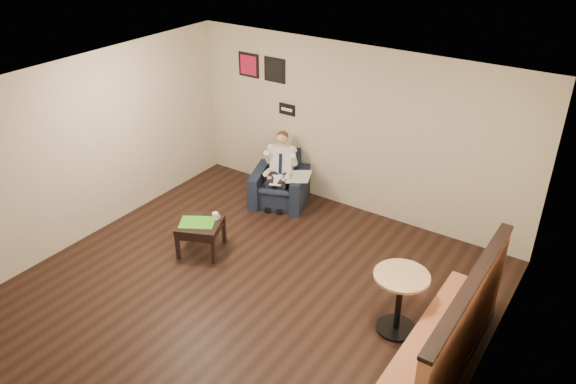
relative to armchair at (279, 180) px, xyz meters
The scene contains 19 objects.
ground 2.69m from the armchair, 65.93° to the right, with size 6.00×6.00×0.00m, color black.
wall_back 1.56m from the armchair, 27.96° to the left, with size 6.00×0.02×2.80m, color beige.
wall_front 5.62m from the armchair, 78.71° to the right, with size 6.00×0.02×2.80m, color beige.
wall_left 3.24m from the armchair, 128.32° to the right, with size 0.02×6.00×2.80m, color beige.
wall_right 4.85m from the armchair, 30.71° to the right, with size 0.02×6.00×2.80m, color beige.
ceiling 3.56m from the armchair, 65.93° to the right, with size 6.00×6.00×0.02m, color white.
seating_sign 1.22m from the armchair, 111.15° to the left, with size 0.32×0.02×0.20m, color black.
art_print_left 2.07m from the armchair, 151.15° to the left, with size 0.42×0.03×0.42m, color #BE173A.
art_print_right 1.86m from the armchair, 129.80° to the left, with size 0.42×0.03×0.42m, color black.
armchair is the anchor object (origin of this frame).
seated_man 0.20m from the armchair, 69.80° to the right, with size 0.57×0.85×1.19m, color white, non-canonical shape.
lap_papers 0.23m from the armchair, 69.80° to the right, with size 0.20×0.28×0.01m, color white.
newspaper 0.41m from the armchair, ahead, with size 0.38×0.47×0.01m, color silver.
side_table 1.90m from the armchair, 93.99° to the right, with size 0.61×0.61×0.50m, color black.
green_folder 1.92m from the armchair, 94.58° to the right, with size 0.50×0.36×0.01m, color green.
coffee_mug 1.69m from the armchair, 89.99° to the right, with size 0.09×0.09×0.11m, color white.
smartphone 1.71m from the armchair, 95.06° to the right, with size 0.16×0.08×0.01m, color black.
banquette 4.28m from the armchair, 30.81° to the right, with size 0.62×2.60×1.33m, color #AA6341.
cafe_table 3.55m from the armchair, 31.25° to the right, with size 0.68×0.68×0.84m, color #A6815A.
Camera 1 is at (3.81, -4.61, 4.87)m, focal length 35.00 mm.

